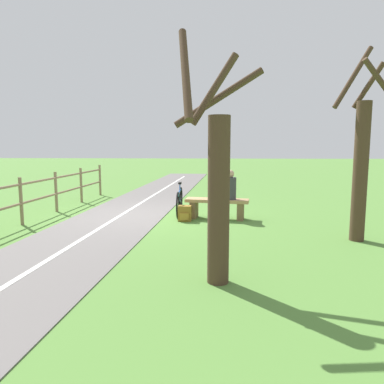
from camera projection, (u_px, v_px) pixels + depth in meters
ground_plane at (143, 215)px, 9.87m from camera, size 80.00×80.00×0.00m
paved_path at (46, 262)px, 5.95m from camera, size 4.81×36.08×0.02m
path_centre_line at (46, 261)px, 5.95m from camera, size 2.27×31.93×0.00m
bench at (217, 205)px, 9.37m from camera, size 1.67×0.70×0.52m
person_seated at (230, 187)px, 9.24m from camera, size 0.36×0.36×0.75m
bicycle at (180, 201)px, 9.93m from camera, size 0.08×1.77×0.88m
backpack at (185, 213)px, 9.13m from camera, size 0.33×0.29×0.39m
tree_far_right at (363, 156)px, 7.09m from camera, size 1.38×1.37×3.87m
tree_far_left at (216, 180)px, 4.96m from camera, size 1.33×1.27×3.50m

